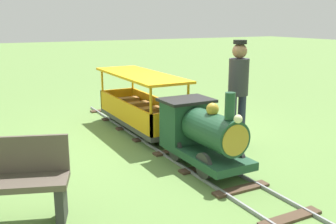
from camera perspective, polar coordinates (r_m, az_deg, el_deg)
The scene contains 5 objects.
ground_plane at distance 6.20m, azimuth -1.11°, elevation -4.46°, with size 60.00×60.00×0.00m, color #608442.
track at distance 6.08m, azimuth -0.50°, elevation -4.68°, with size 0.73×6.05×0.04m.
locomotive at distance 5.09m, azimuth 4.92°, elevation -2.85°, with size 0.69×1.45×1.06m.
passenger_car at distance 6.75m, azimuth -4.07°, elevation 0.70°, with size 0.79×2.35×0.97m.
conductor_person at distance 5.91m, azimuth 10.31°, elevation 3.95°, with size 0.30×0.30×1.62m.
Camera 1 is at (2.69, 5.26, 1.91)m, focal length 41.40 mm.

